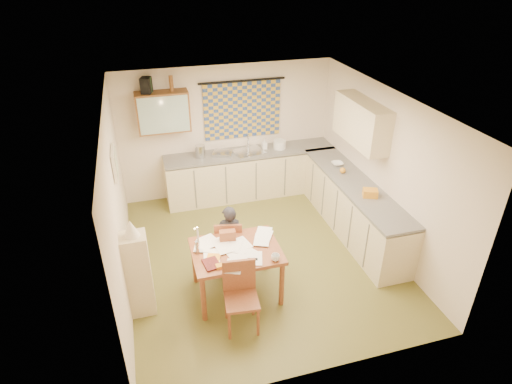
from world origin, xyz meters
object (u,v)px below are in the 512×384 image
object	(u,v)px
person	(230,239)
counter_back	(252,173)
stove	(384,242)
shelf_stand	(139,274)
counter_right	(352,207)
chair_far	(229,252)
dining_table	(237,271)

from	to	relation	value
person	counter_back	bearing A→B (deg)	-106.71
stove	shelf_stand	xyz separation A→B (m)	(-3.54, 0.05, 0.17)
counter_back	counter_right	size ratio (longest dim) A/B	1.12
chair_far	shelf_stand	distance (m)	1.46
shelf_stand	counter_back	bearing A→B (deg)	49.77
counter_back	counter_right	bearing A→B (deg)	-52.25
dining_table	person	bearing A→B (deg)	87.30
counter_right	dining_table	xyz separation A→B (m)	(-2.26, -0.99, -0.07)
stove	dining_table	world-z (taller)	stove
counter_back	shelf_stand	bearing A→B (deg)	-130.23
counter_back	stove	bearing A→B (deg)	-64.29
counter_right	dining_table	size ratio (longest dim) A/B	2.50
chair_far	person	xyz separation A→B (m)	(0.01, -0.04, 0.28)
counter_back	counter_right	xyz separation A→B (m)	(1.30, -1.68, -0.00)
counter_right	chair_far	world-z (taller)	counter_right
stove	person	world-z (taller)	person
shelf_stand	person	bearing A→B (deg)	21.46
person	shelf_stand	world-z (taller)	shelf_stand
person	dining_table	bearing A→B (deg)	93.82
counter_right	shelf_stand	size ratio (longest dim) A/B	2.44
dining_table	shelf_stand	world-z (taller)	shelf_stand
counter_back	dining_table	bearing A→B (deg)	-109.73
shelf_stand	stove	bearing A→B (deg)	-0.77
counter_back	person	size ratio (longest dim) A/B	3.01
dining_table	shelf_stand	distance (m)	1.30
counter_right	shelf_stand	world-z (taller)	shelf_stand
stove	dining_table	distance (m)	2.26
dining_table	counter_right	bearing A→B (deg)	24.07
counter_back	chair_far	size ratio (longest dim) A/B	3.77
counter_back	stove	size ratio (longest dim) A/B	3.75
counter_right	chair_far	bearing A→B (deg)	-169.45
dining_table	person	size ratio (longest dim) A/B	1.07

